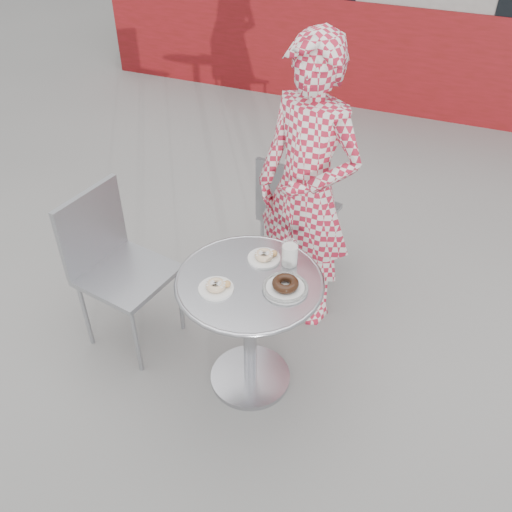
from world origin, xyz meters
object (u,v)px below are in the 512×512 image
(bistro_table, at_px, (250,307))
(plate_near, at_px, (217,287))
(plate_far, at_px, (265,256))
(plate_checker, at_px, (285,286))
(seated_person, at_px, (307,191))
(chair_left, at_px, (130,299))
(chair_far, at_px, (298,234))
(milk_cup, at_px, (290,254))

(bistro_table, distance_m, plate_near, 0.25)
(plate_far, xyz_separation_m, plate_checker, (0.16, -0.17, 0.00))
(seated_person, height_order, plate_near, seated_person)
(seated_person, height_order, plate_far, seated_person)
(chair_left, bearing_deg, seated_person, -43.23)
(chair_left, distance_m, plate_far, 0.88)
(seated_person, relative_size, plate_far, 10.47)
(chair_far, relative_size, milk_cup, 6.56)
(chair_left, height_order, plate_near, chair_left)
(bistro_table, xyz_separation_m, plate_far, (0.01, 0.17, 0.19))
(plate_near, xyz_separation_m, milk_cup, (0.25, 0.29, 0.04))
(bistro_table, relative_size, chair_far, 0.84)
(plate_near, height_order, milk_cup, milk_cup)
(seated_person, xyz_separation_m, milk_cup, (0.06, -0.47, -0.06))
(seated_person, bearing_deg, chair_far, 129.79)
(chair_far, xyz_separation_m, plate_near, (-0.05, -1.11, 0.47))
(seated_person, height_order, milk_cup, seated_person)
(seated_person, distance_m, plate_near, 0.79)
(chair_far, bearing_deg, seated_person, 122.65)
(bistro_table, distance_m, plate_checker, 0.26)
(plate_checker, bearing_deg, bistro_table, -178.65)
(bistro_table, distance_m, chair_far, 1.04)
(plate_far, relative_size, milk_cup, 1.23)
(chair_far, distance_m, plate_far, 0.95)
(milk_cup, bearing_deg, plate_near, -130.37)
(bistro_table, distance_m, chair_left, 0.79)
(chair_left, relative_size, seated_person, 0.55)
(chair_left, bearing_deg, plate_checker, -82.70)
(plate_checker, bearing_deg, chair_far, 103.80)
(chair_far, relative_size, seated_person, 0.51)
(seated_person, bearing_deg, milk_cup, -64.55)
(bistro_table, relative_size, plate_near, 4.41)
(seated_person, distance_m, plate_checker, 0.66)
(bistro_table, xyz_separation_m, seated_person, (0.07, 0.65, 0.29))
(bistro_table, height_order, plate_far, plate_far)
(chair_left, bearing_deg, chair_far, -24.79)
(bistro_table, height_order, plate_checker, plate_checker)
(milk_cup, bearing_deg, plate_checker, -77.19)
(chair_far, height_order, plate_far, chair_far)
(chair_left, xyz_separation_m, milk_cup, (0.87, 0.12, 0.49))
(bistro_table, relative_size, seated_person, 0.43)
(plate_near, distance_m, milk_cup, 0.39)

